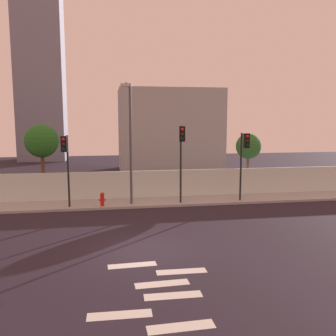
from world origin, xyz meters
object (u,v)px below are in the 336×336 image
(fire_hydrant, at_px, (102,199))
(roadside_tree_leftmost, at_px, (42,141))
(street_lamp_curbside, at_px, (130,135))
(traffic_light_left, at_px, (66,156))
(traffic_light_right, at_px, (182,148))
(roadside_tree_midleft, at_px, (248,147))
(traffic_light_center, at_px, (244,152))

(fire_hydrant, relative_size, roadside_tree_leftmost, 0.17)
(street_lamp_curbside, bearing_deg, roadside_tree_leftmost, 148.03)
(traffic_light_left, xyz_separation_m, street_lamp_curbside, (3.73, 0.47, 1.14))
(traffic_light_right, bearing_deg, roadside_tree_leftmost, 155.22)
(fire_hydrant, relative_size, roadside_tree_midleft, 0.19)
(fire_hydrant, bearing_deg, traffic_light_right, -5.44)
(street_lamp_curbside, height_order, roadside_tree_leftmost, street_lamp_curbside)
(roadside_tree_midleft, bearing_deg, roadside_tree_leftmost, 180.00)
(street_lamp_curbside, bearing_deg, traffic_light_right, -8.97)
(traffic_light_right, distance_m, fire_hydrant, 5.71)
(fire_hydrant, bearing_deg, street_lamp_curbside, 0.86)
(fire_hydrant, xyz_separation_m, roadside_tree_midleft, (10.71, 3.59, 2.76))
(traffic_light_center, bearing_deg, roadside_tree_midleft, 64.46)
(roadside_tree_leftmost, height_order, roadside_tree_midleft, roadside_tree_leftmost)
(traffic_light_right, relative_size, street_lamp_curbside, 0.67)
(roadside_tree_midleft, bearing_deg, traffic_light_right, -145.58)
(street_lamp_curbside, distance_m, fire_hydrant, 4.21)
(street_lamp_curbside, relative_size, roadside_tree_midleft, 1.67)
(traffic_light_left, bearing_deg, street_lamp_curbside, 7.19)
(roadside_tree_midleft, bearing_deg, fire_hydrant, -161.45)
(traffic_light_left, relative_size, traffic_light_center, 0.98)
(traffic_light_left, distance_m, traffic_light_right, 6.80)
(traffic_light_left, xyz_separation_m, fire_hydrant, (1.99, 0.44, -2.69))
(traffic_light_right, height_order, roadside_tree_leftmost, roadside_tree_leftmost)
(street_lamp_curbside, xyz_separation_m, roadside_tree_leftmost, (-5.72, 3.57, -0.54))
(traffic_light_center, relative_size, fire_hydrant, 5.22)
(traffic_light_center, distance_m, street_lamp_curbside, 7.18)
(fire_hydrant, height_order, roadside_tree_midleft, roadside_tree_midleft)
(fire_hydrant, xyz_separation_m, roadside_tree_leftmost, (-3.98, 3.59, 3.29))
(fire_hydrant, distance_m, roadside_tree_leftmost, 6.29)
(traffic_light_center, xyz_separation_m, fire_hydrant, (-8.82, 0.36, -2.74))
(traffic_light_right, distance_m, roadside_tree_midleft, 7.17)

